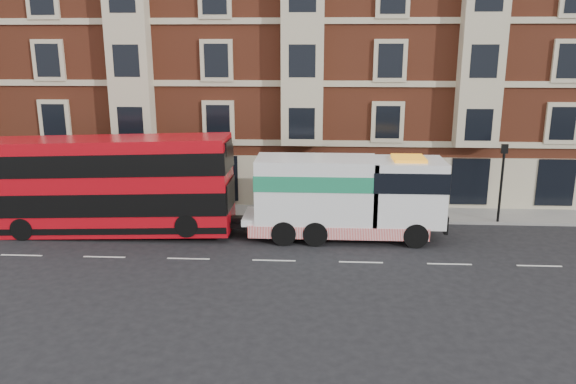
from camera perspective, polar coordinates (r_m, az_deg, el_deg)
The scene contains 9 objects.
ground at distance 26.10m, azimuth -1.44°, elevation -6.97°, with size 120.00×120.00×0.00m, color black.
sidewalk at distance 33.15m, azimuth -0.40°, elevation -2.11°, with size 90.00×3.00×0.15m, color slate.
victorian_terrace at distance 39.24m, azimuth 1.04°, elevation 15.25°, with size 45.00×12.00×20.40m.
lamp_post_west at distance 32.18m, azimuth -11.29°, elevation 1.88°, with size 0.35×0.15×4.35m.
lamp_post_east at distance 32.74m, azimuth 20.90°, elevation 1.41°, with size 0.35×0.15×4.35m.
double_decker_bus at distance 30.44m, azimuth -17.64°, elevation 0.78°, with size 12.54×2.88×5.08m.
tow_truck at distance 28.61m, azimuth 5.67°, elevation -0.42°, with size 10.05×2.97×4.19m.
box_van at distance 34.61m, azimuth -25.57°, elevation -0.90°, with size 4.97×2.66×2.46m.
pedestrian at distance 35.29m, azimuth -22.80°, elevation -0.83°, with size 0.55×0.36×1.52m, color black.
Camera 1 is at (2.00, -24.20, 9.56)m, focal length 35.00 mm.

